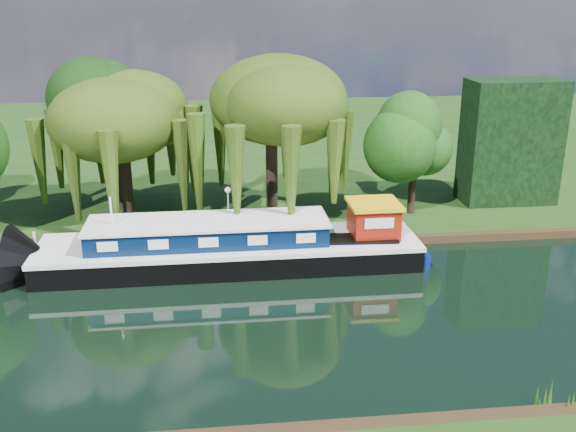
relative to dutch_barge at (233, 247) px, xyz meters
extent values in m
plane|color=black|center=(-0.63, -6.12, -1.03)|extent=(120.00, 120.00, 0.00)
cube|color=black|center=(-0.63, 27.88, -0.81)|extent=(120.00, 52.00, 0.45)
cube|color=black|center=(-0.17, 0.00, -0.54)|extent=(19.66, 4.53, 1.31)
cube|color=silver|center=(-0.17, 0.00, 0.22)|extent=(19.77, 4.62, 0.24)
cube|color=#041634|center=(-1.26, -0.01, 0.87)|extent=(12.19, 3.24, 1.04)
cube|color=silver|center=(-1.26, -0.01, 1.45)|extent=(12.41, 3.46, 0.13)
cube|color=maroon|center=(7.46, 0.06, 1.17)|extent=(2.42, 2.42, 1.64)
cube|color=gold|center=(7.46, 0.06, 2.08)|extent=(2.69, 2.69, 0.17)
cylinder|color=silver|center=(-6.06, -0.05, 1.66)|extent=(0.11, 0.11, 2.62)
cube|color=navy|center=(4.61, -0.53, -0.73)|extent=(11.23, 2.45, 0.84)
cube|color=navy|center=(4.61, -0.53, 0.04)|extent=(7.87, 1.81, 0.70)
cube|color=black|center=(4.61, -0.53, 0.44)|extent=(7.96, 1.91, 0.09)
cube|color=silver|center=(1.65, -1.09, 0.08)|extent=(0.56, 0.08, 0.30)
cube|color=silver|center=(3.60, -1.19, 0.08)|extent=(0.56, 0.08, 0.30)
cube|color=silver|center=(5.54, -1.29, 0.08)|extent=(0.56, 0.08, 0.30)
cube|color=silver|center=(7.49, -1.40, 0.08)|extent=(0.56, 0.08, 0.30)
cylinder|color=black|center=(-6.32, 7.77, 1.90)|extent=(0.64, 0.64, 4.97)
ellipsoid|color=#2C3D0D|center=(-6.32, 7.77, 5.49)|extent=(6.94, 6.94, 4.48)
cylinder|color=black|center=(2.52, 5.52, 2.10)|extent=(0.76, 0.76, 5.37)
ellipsoid|color=#2C3D0D|center=(2.52, 5.52, 5.98)|extent=(7.33, 7.33, 4.74)
cylinder|color=black|center=(-6.75, 8.92, 2.76)|extent=(0.61, 0.61, 6.68)
ellipsoid|color=black|center=(-6.75, 8.92, 5.49)|extent=(5.34, 5.34, 5.34)
cylinder|color=black|center=(11.37, 6.07, 1.92)|extent=(0.42, 0.42, 5.01)
ellipsoid|color=#133D0F|center=(11.37, 6.07, 3.98)|extent=(4.01, 4.01, 4.01)
cube|color=black|center=(18.37, 7.88, 3.42)|extent=(6.00, 3.00, 8.00)
cylinder|color=silver|center=(-0.13, 4.38, 0.52)|extent=(0.10, 0.10, 2.20)
sphere|color=white|center=(-0.13, 4.38, 1.80)|extent=(0.36, 0.36, 0.36)
cylinder|color=silver|center=(-10.63, 2.28, -0.08)|extent=(0.16, 0.16, 1.00)
cylinder|color=silver|center=(-4.63, 2.28, -0.08)|extent=(0.16, 0.16, 1.00)
cylinder|color=silver|center=(2.37, 2.28, -0.08)|extent=(0.16, 0.16, 1.00)
cylinder|color=silver|center=(8.37, 2.28, -0.08)|extent=(0.16, 0.16, 1.00)
cone|color=#1D4111|center=(10.37, -13.82, -0.48)|extent=(1.20, 1.20, 1.10)
camera|label=1|loc=(-0.59, -31.29, 12.48)|focal=40.00mm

